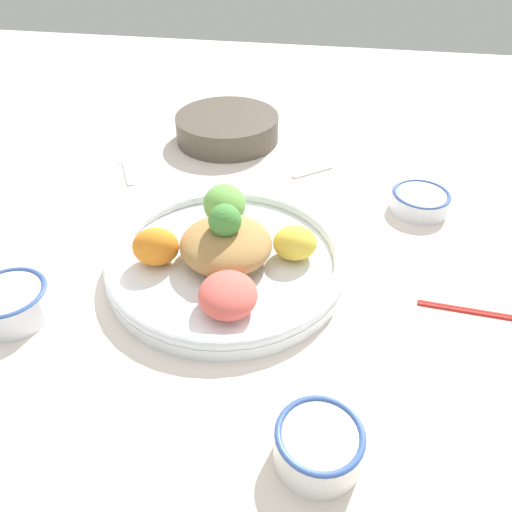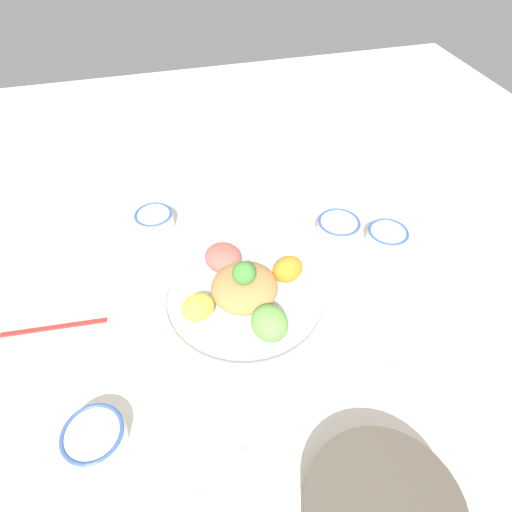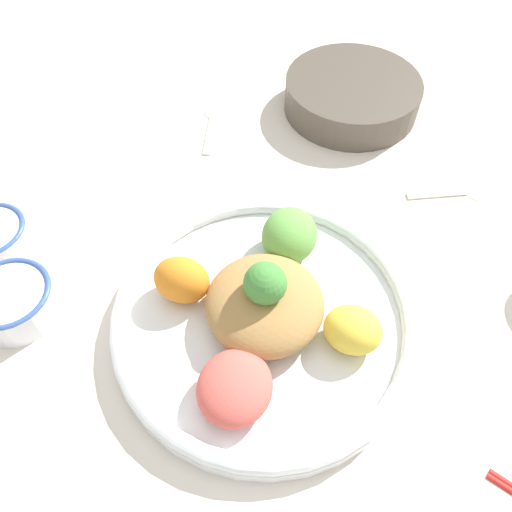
% 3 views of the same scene
% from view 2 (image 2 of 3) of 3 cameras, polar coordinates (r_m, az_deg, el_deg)
% --- Properties ---
extents(ground_plane, '(2.40, 2.40, 0.00)m').
position_cam_2_polar(ground_plane, '(0.93, -2.45, -4.76)').
color(ground_plane, silver).
extents(salad_platter, '(0.36, 0.36, 0.12)m').
position_cam_2_polar(salad_platter, '(0.89, -1.50, -5.09)').
color(salad_platter, white).
rests_on(salad_platter, ground_plane).
extents(sauce_bowl_red, '(0.10, 0.10, 0.04)m').
position_cam_2_polar(sauce_bowl_red, '(1.06, 17.08, 2.53)').
color(sauce_bowl_red, white).
rests_on(sauce_bowl_red, ground_plane).
extents(rice_bowl_blue, '(0.09, 0.09, 0.05)m').
position_cam_2_polar(rice_bowl_blue, '(1.08, -13.38, 4.68)').
color(rice_bowl_blue, white).
rests_on(rice_bowl_blue, ground_plane).
extents(sauce_bowl_dark, '(0.10, 0.10, 0.05)m').
position_cam_2_polar(sauce_bowl_dark, '(1.05, 10.90, 3.74)').
color(sauce_bowl_dark, white).
rests_on(sauce_bowl_dark, ground_plane).
extents(rice_bowl_plain, '(0.10, 0.10, 0.04)m').
position_cam_2_polar(rice_bowl_plain, '(0.79, -20.77, -21.59)').
color(rice_bowl_plain, white).
rests_on(rice_bowl_plain, ground_plane).
extents(side_serving_bowl, '(0.22, 0.22, 0.06)m').
position_cam_2_polar(side_serving_bowl, '(0.72, 16.49, -29.90)').
color(side_serving_bowl, '#51473D').
rests_on(side_serving_bowl, ground_plane).
extents(chopsticks_pair_near, '(0.21, 0.03, 0.01)m').
position_cam_2_polar(chopsticks_pair_near, '(0.95, -25.32, -8.62)').
color(chopsticks_pair_near, red).
rests_on(chopsticks_pair_near, ground_plane).
extents(serving_spoon_main, '(0.12, 0.10, 0.01)m').
position_cam_2_polar(serving_spoon_main, '(0.74, -6.03, -29.04)').
color(serving_spoon_main, beige).
rests_on(serving_spoon_main, ground_plane).
extents(serving_spoon_extra, '(0.08, 0.13, 0.01)m').
position_cam_2_polar(serving_spoon_extra, '(0.85, 22.48, -16.42)').
color(serving_spoon_extra, beige).
rests_on(serving_spoon_extra, ground_plane).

